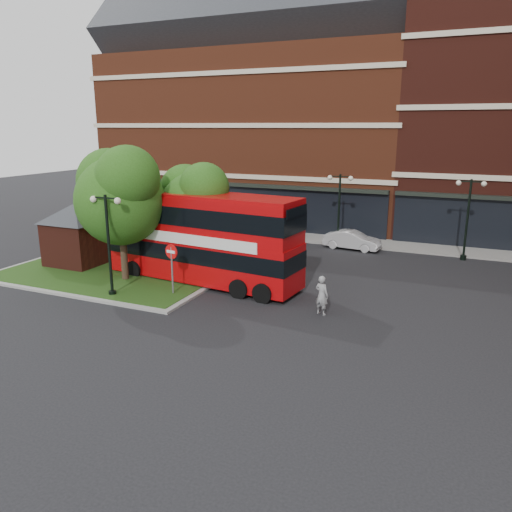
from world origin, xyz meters
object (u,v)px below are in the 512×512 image
at_px(car_silver, 277,228).
at_px(car_white, 352,240).
at_px(bus, 201,232).
at_px(woman, 322,295).

bearing_deg(car_silver, car_white, -102.56).
relative_size(bus, woman, 6.24).
xyz_separation_m(woman, car_white, (-1.52, 12.50, -0.26)).
relative_size(bus, car_silver, 2.70).
bearing_deg(car_white, woman, -166.93).
bearing_deg(bus, car_white, 67.71).
height_order(bus, car_white, bus).
height_order(bus, car_silver, bus).
bearing_deg(car_white, bus, 157.68).
bearing_deg(car_silver, bus, -176.81).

